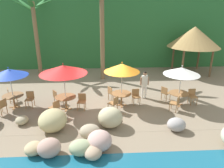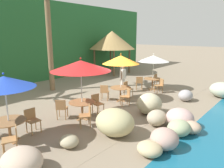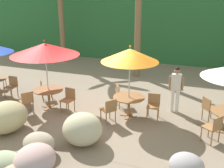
# 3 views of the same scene
# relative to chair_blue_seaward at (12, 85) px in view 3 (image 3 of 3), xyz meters

# --- Properties ---
(ground_plane) EXTENTS (120.00, 120.00, 0.00)m
(ground_plane) POSITION_rel_chair_blue_seaward_xyz_m (4.09, -0.27, -0.51)
(ground_plane) COLOR gray
(terrace_deck) EXTENTS (18.00, 5.20, 0.01)m
(terrace_deck) POSITION_rel_chair_blue_seaward_xyz_m (4.09, -0.27, -0.51)
(terrace_deck) COLOR gray
(terrace_deck) RESTS_ON ground
(foliage_backdrop) EXTENTS (28.00, 2.40, 6.00)m
(foliage_backdrop) POSITION_rel_chair_blue_seaward_xyz_m (4.09, 8.73, 2.49)
(foliage_backdrop) COLOR #286633
(foliage_backdrop) RESTS_ON ground
(rock_seawall) EXTENTS (13.41, 3.51, 0.95)m
(rock_seawall) POSITION_rel_chair_blue_seaward_xyz_m (3.60, -3.20, -0.13)
(rock_seawall) COLOR tan
(rock_seawall) RESTS_ON ground
(chair_blue_seaward) EXTENTS (0.42, 0.43, 0.87)m
(chair_blue_seaward) POSITION_rel_chair_blue_seaward_xyz_m (0.00, 0.00, 0.00)
(chair_blue_seaward) COLOR #9E7042
(chair_blue_seaward) RESTS_ON ground
(umbrella_red) EXTENTS (2.44, 2.44, 2.59)m
(umbrella_red) POSITION_rel_chair_blue_seaward_xyz_m (2.04, -0.44, 1.74)
(umbrella_red) COLOR silver
(umbrella_red) RESTS_ON ground
(dining_table_red) EXTENTS (1.10, 1.10, 0.74)m
(dining_table_red) POSITION_rel_chair_blue_seaward_xyz_m (2.04, -0.44, 0.10)
(dining_table_red) COLOR olive
(dining_table_red) RESTS_ON ground
(chair_red_seaward) EXTENTS (0.47, 0.48, 0.87)m
(chair_red_seaward) POSITION_rel_chair_blue_seaward_xyz_m (2.89, -0.47, 0.00)
(chair_red_seaward) COLOR #9E7042
(chair_red_seaward) RESTS_ON ground
(chair_red_inland) EXTENTS (0.60, 0.59, 0.87)m
(chair_red_inland) POSITION_rel_chair_blue_seaward_xyz_m (1.44, 0.17, 0.00)
(chair_red_inland) COLOR #9E7042
(chair_red_inland) RESTS_ON ground
(chair_red_left) EXTENTS (0.59, 0.59, 0.87)m
(chair_red_left) POSITION_rel_chair_blue_seaward_xyz_m (1.61, -1.18, 0.00)
(chair_red_left) COLOR #9E7042
(chair_red_left) RESTS_ON ground
(umbrella_orange) EXTENTS (1.93, 1.93, 2.54)m
(umbrella_orange) POSITION_rel_chair_blue_seaward_xyz_m (5.07, -0.13, 1.69)
(umbrella_orange) COLOR silver
(umbrella_orange) RESTS_ON ground
(dining_table_orange) EXTENTS (1.10, 1.10, 0.74)m
(dining_table_orange) POSITION_rel_chair_blue_seaward_xyz_m (5.07, -0.13, 0.10)
(dining_table_orange) COLOR olive
(dining_table_orange) RESTS_ON ground
(chair_orange_seaward) EXTENTS (0.46, 0.47, 0.87)m
(chair_orange_seaward) POSITION_rel_chair_blue_seaward_xyz_m (5.91, 0.04, 0.00)
(chair_orange_seaward) COLOR #9E7042
(chair_orange_seaward) RESTS_ON ground
(chair_orange_inland) EXTENTS (0.58, 0.58, 0.87)m
(chair_orange_inland) POSITION_rel_chair_blue_seaward_xyz_m (4.55, 0.54, 0.00)
(chair_orange_inland) COLOR #9E7042
(chair_orange_inland) RESTS_ON ground
(chair_orange_left) EXTENTS (0.60, 0.59, 0.87)m
(chair_orange_left) POSITION_rel_chair_blue_seaward_xyz_m (4.62, -0.86, 0.00)
(chair_orange_left) COLOR #9E7042
(chair_orange_left) RESTS_ON ground
(chair_white_inland) EXTENTS (0.59, 0.59, 0.87)m
(chair_white_inland) POSITION_rel_chair_blue_seaward_xyz_m (7.70, 0.37, 0.00)
(chair_white_inland) COLOR #9E7042
(chair_white_inland) RESTS_ON ground
(chair_white_left) EXTENTS (0.59, 0.59, 0.87)m
(chair_white_left) POSITION_rel_chair_blue_seaward_xyz_m (7.87, -1.00, 0.00)
(chair_white_left) COLOR #9E7042
(chair_white_left) RESTS_ON ground
(waiter_in_white) EXTENTS (0.52, 0.21, 1.70)m
(waiter_in_white) POSITION_rel_chair_blue_seaward_xyz_m (6.53, 0.80, 0.47)
(waiter_in_white) COLOR white
(waiter_in_white) RESTS_ON ground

